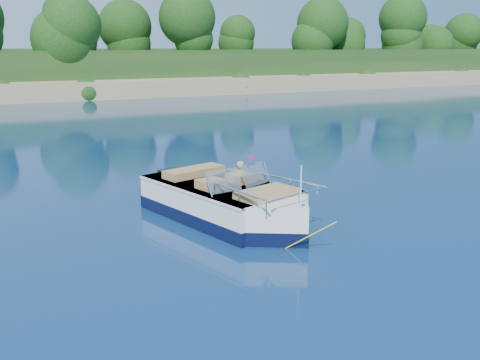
{
  "coord_description": "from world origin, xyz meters",
  "views": [
    {
      "loc": [
        -7.18,
        -10.96,
        4.32
      ],
      "look_at": [
        -1.13,
        1.53,
        0.85
      ],
      "focal_mm": 40.0,
      "sensor_mm": 36.0,
      "label": 1
    }
  ],
  "objects": [
    {
      "name": "ground",
      "position": [
        0.0,
        0.0,
        0.0
      ],
      "size": [
        160.0,
        160.0,
        0.0
      ],
      "primitive_type": "plane",
      "color": "#0A1E47",
      "rests_on": "ground"
    },
    {
      "name": "motorboat",
      "position": [
        -1.73,
        0.86,
        0.4
      ],
      "size": [
        3.27,
        6.09,
        2.08
      ],
      "rotation": [
        0.0,
        0.0,
        0.27
      ],
      "color": "white",
      "rests_on": "ground"
    },
    {
      "name": "treeline",
      "position": [
        0.04,
        41.01,
        5.55
      ],
      "size": [
        150.0,
        7.12,
        8.19
      ],
      "color": "black",
      "rests_on": "ground"
    },
    {
      "name": "boy",
      "position": [
        -0.31,
        3.32,
        0.0
      ],
      "size": [
        0.48,
        0.77,
        1.4
      ],
      "primitive_type": "imported",
      "rotation": [
        0.0,
        -0.17,
        1.81
      ],
      "color": "tan",
      "rests_on": "ground"
    },
    {
      "name": "shoreline",
      "position": [
        0.0,
        63.77,
        0.98
      ],
      "size": [
        170.0,
        59.0,
        6.0
      ],
      "color": "#937955",
      "rests_on": "ground"
    },
    {
      "name": "tow_tube",
      "position": [
        -0.3,
        3.31,
        0.1
      ],
      "size": [
        1.82,
        1.82,
        0.38
      ],
      "rotation": [
        0.0,
        0.0,
        -0.33
      ],
      "color": "#F0BE05",
      "rests_on": "ground"
    }
  ]
}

